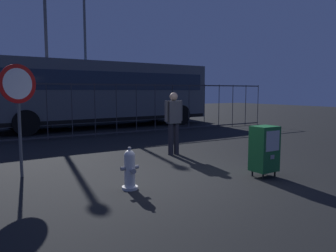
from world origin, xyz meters
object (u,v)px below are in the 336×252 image
at_px(pedestrian, 174,120).
at_px(bus_far, 94,91).
at_px(newspaper_box_primary, 264,149).
at_px(fire_hydrant, 130,170).
at_px(street_light_near_right, 85,40).
at_px(street_light_far_right, 46,36).
at_px(bus_near, 102,91).
at_px(stop_sign, 18,97).

relative_size(pedestrian, bus_far, 0.16).
height_order(newspaper_box_primary, pedestrian, pedestrian).
distance_m(newspaper_box_primary, pedestrian, 2.94).
relative_size(fire_hydrant, street_light_near_right, 0.09).
distance_m(pedestrian, street_light_near_right, 11.63).
height_order(bus_far, street_light_far_right, street_light_far_right).
relative_size(fire_hydrant, street_light_far_right, 0.10).
bearing_deg(newspaper_box_primary, bus_far, 83.99).
distance_m(newspaper_box_primary, bus_near, 10.45).
bearing_deg(bus_near, bus_far, 73.37).
bearing_deg(street_light_far_right, bus_near, -21.12).
bearing_deg(stop_sign, street_light_near_right, 66.24).
distance_m(stop_sign, bus_far, 13.29).
height_order(pedestrian, street_light_near_right, street_light_near_right).
bearing_deg(stop_sign, pedestrian, 5.86).
relative_size(stop_sign, bus_near, 0.21).
xyz_separation_m(bus_far, street_light_far_right, (-3.28, -3.28, 2.47)).
xyz_separation_m(newspaper_box_primary, stop_sign, (-4.13, 2.50, 1.03)).
height_order(stop_sign, bus_near, bus_near).
bearing_deg(fire_hydrant, pedestrian, 43.83).
distance_m(pedestrian, bus_near, 7.56).
distance_m(fire_hydrant, street_light_far_right, 11.32).
bearing_deg(pedestrian, bus_near, 83.84).
bearing_deg(bus_near, newspaper_box_primary, -95.82).
bearing_deg(stop_sign, street_light_far_right, 74.77).
height_order(stop_sign, bus_far, bus_far).
xyz_separation_m(pedestrian, bus_far, (1.82, 11.63, 0.76)).
bearing_deg(fire_hydrant, bus_near, 72.00).
height_order(fire_hydrant, street_light_far_right, street_light_far_right).
relative_size(fire_hydrant, bus_near, 0.07).
distance_m(bus_near, bus_far, 4.27).
xyz_separation_m(bus_far, street_light_near_right, (-0.65, -0.64, 2.83)).
distance_m(fire_hydrant, bus_near, 10.33).
bearing_deg(street_light_far_right, stop_sign, -105.23).
xyz_separation_m(bus_near, bus_far, (1.01, 4.15, 0.00)).
distance_m(street_light_near_right, street_light_far_right, 3.75).
distance_m(pedestrian, street_light_far_right, 9.08).
height_order(bus_far, street_light_near_right, street_light_near_right).
bearing_deg(street_light_far_right, bus_far, 44.97).
bearing_deg(newspaper_box_primary, stop_sign, 148.77).
height_order(pedestrian, street_light_far_right, street_light_far_right).
xyz_separation_m(pedestrian, bus_near, (0.81, 7.48, 0.76)).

